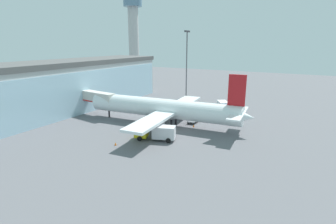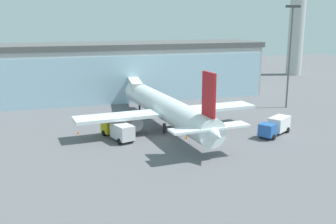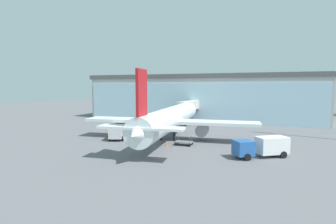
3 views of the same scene
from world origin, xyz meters
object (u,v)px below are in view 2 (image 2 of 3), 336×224
object	(u,v)px
control_tower	(298,4)
safety_cone_nose	(187,137)
apron_light_mast	(290,49)
safety_cone_wingtip	(78,132)
catering_truck	(118,130)
fuel_truck	(275,126)
baggage_cart	(199,132)
airplane	(166,108)
jet_bridge	(134,85)

from	to	relation	value
control_tower	safety_cone_nose	size ratio (longest dim) A/B	69.20
apron_light_mast	safety_cone_wingtip	world-z (taller)	apron_light_mast
catering_truck	safety_cone_wingtip	xyz separation A→B (m)	(-5.69, 4.77, -1.19)
apron_light_mast	control_tower	bearing A→B (deg)	54.54
catering_truck	fuel_truck	xyz separation A→B (m)	(24.46, -4.76, 0.00)
fuel_truck	safety_cone_nose	size ratio (longest dim) A/B	13.28
fuel_truck	baggage_cart	bearing A→B (deg)	-48.79
airplane	baggage_cart	bearing A→B (deg)	-146.43
airplane	safety_cone_wingtip	world-z (taller)	airplane
jet_bridge	apron_light_mast	world-z (taller)	apron_light_mast
control_tower	catering_truck	xyz separation A→B (m)	(-67.79, -54.71, -21.07)
safety_cone_nose	airplane	bearing A→B (deg)	103.39
airplane	safety_cone_nose	world-z (taller)	airplane
baggage_cart	safety_cone_wingtip	distance (m)	19.40
safety_cone_nose	apron_light_mast	bearing A→B (deg)	28.50
catering_truck	safety_cone_wingtip	world-z (taller)	catering_truck
jet_bridge	apron_light_mast	distance (m)	32.84
control_tower	safety_cone_wingtip	world-z (taller)	control_tower
fuel_truck	baggage_cart	distance (m)	12.27
jet_bridge	baggage_cart	distance (m)	25.33
jet_bridge	baggage_cart	xyz separation A→B (m)	(5.29, -24.46, -3.93)
jet_bridge	safety_cone_wingtip	xyz separation A→B (m)	(-13.06, -18.15, -4.15)
jet_bridge	baggage_cart	size ratio (longest dim) A/B	5.05
baggage_cart	safety_cone_nose	world-z (taller)	baggage_cart
catering_truck	fuel_truck	world-z (taller)	same
apron_light_mast	airplane	xyz separation A→B (m)	(-28.67, -8.62, -8.58)
apron_light_mast	jet_bridge	bearing A→B (deg)	159.95
control_tower	jet_bridge	bearing A→B (deg)	-152.25
apron_light_mast	catering_truck	world-z (taller)	apron_light_mast
fuel_truck	safety_cone_nose	xyz separation A→B (m)	(-14.31, 1.97, -1.19)
catering_truck	baggage_cart	distance (m)	12.78
safety_cone_nose	baggage_cart	bearing A→B (deg)	26.66
airplane	catering_truck	xyz separation A→B (m)	(-8.69, -3.36, -2.09)
jet_bridge	control_tower	distance (m)	70.64
fuel_truck	safety_cone_wingtip	distance (m)	31.64
jet_bridge	catering_truck	bearing A→B (deg)	168.47
safety_cone_nose	safety_cone_wingtip	xyz separation A→B (m)	(-15.84, 7.56, 0.00)
baggage_cart	control_tower	bearing A→B (deg)	-133.99
control_tower	catering_truck	bearing A→B (deg)	-141.09
safety_cone_nose	safety_cone_wingtip	bearing A→B (deg)	154.48
safety_cone_wingtip	control_tower	bearing A→B (deg)	34.20
jet_bridge	control_tower	xyz separation A→B (m)	(60.43, 31.79, 18.11)
apron_light_mast	airplane	world-z (taller)	apron_light_mast
control_tower	apron_light_mast	world-z (taller)	control_tower
apron_light_mast	safety_cone_nose	bearing A→B (deg)	-151.50
control_tower	safety_cone_wingtip	distance (m)	91.59
apron_light_mast	baggage_cart	world-z (taller)	apron_light_mast
fuel_truck	safety_cone_wingtip	bearing A→B (deg)	-51.04
baggage_cart	apron_light_mast	bearing A→B (deg)	-150.88
control_tower	airplane	xyz separation A→B (m)	(-59.10, -51.36, -18.98)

